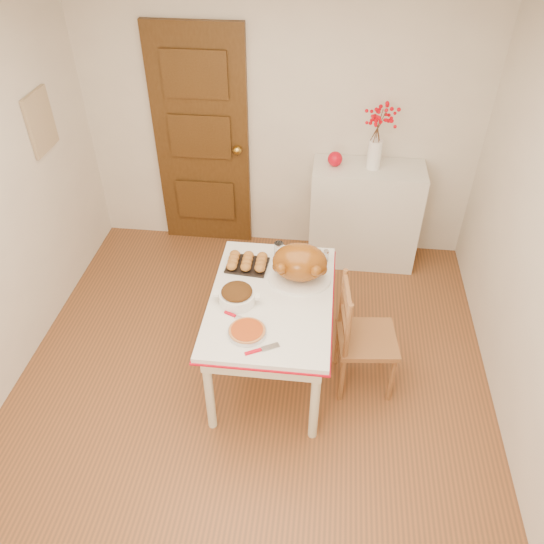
# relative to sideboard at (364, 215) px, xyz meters

# --- Properties ---
(floor) EXTENTS (3.50, 4.00, 0.00)m
(floor) POSITION_rel_sideboard_xyz_m (-0.80, -1.78, -0.48)
(floor) COLOR brown
(floor) RESTS_ON ground
(ceiling) EXTENTS (3.50, 4.00, 0.00)m
(ceiling) POSITION_rel_sideboard_xyz_m (-0.80, -1.78, 2.02)
(ceiling) COLOR white
(ceiling) RESTS_ON ground
(wall_back) EXTENTS (3.50, 0.00, 2.50)m
(wall_back) POSITION_rel_sideboard_xyz_m (-0.80, 0.22, 0.77)
(wall_back) COLOR beige
(wall_back) RESTS_ON ground
(door_back) EXTENTS (0.85, 0.06, 2.06)m
(door_back) POSITION_rel_sideboard_xyz_m (-1.50, 0.19, 0.55)
(door_back) COLOR #38210C
(door_back) RESTS_ON ground
(photo_board) EXTENTS (0.03, 0.35, 0.45)m
(photo_board) POSITION_rel_sideboard_xyz_m (-2.53, -0.58, 1.02)
(photo_board) COLOR tan
(photo_board) RESTS_ON ground
(sideboard) EXTENTS (0.97, 0.43, 0.97)m
(sideboard) POSITION_rel_sideboard_xyz_m (0.00, 0.00, 0.00)
(sideboard) COLOR silver
(sideboard) RESTS_ON floor
(kitchen_table) EXTENTS (0.85, 1.24, 0.74)m
(kitchen_table) POSITION_rel_sideboard_xyz_m (-0.68, -1.50, -0.11)
(kitchen_table) COLOR white
(kitchen_table) RESTS_ON floor
(chair_oak) EXTENTS (0.45, 0.45, 0.92)m
(chair_oak) POSITION_rel_sideboard_xyz_m (0.00, -1.52, -0.03)
(chair_oak) COLOR brown
(chair_oak) RESTS_ON floor
(berry_vase) EXTENTS (0.27, 0.27, 0.52)m
(berry_vase) POSITION_rel_sideboard_xyz_m (0.02, 0.00, 0.75)
(berry_vase) COLOR white
(berry_vase) RESTS_ON sideboard
(apple) EXTENTS (0.13, 0.13, 0.13)m
(apple) POSITION_rel_sideboard_xyz_m (-0.30, 0.00, 0.55)
(apple) COLOR red
(apple) RESTS_ON sideboard
(turkey_platter) EXTENTS (0.49, 0.42, 0.28)m
(turkey_platter) POSITION_rel_sideboard_xyz_m (-0.50, -1.30, 0.40)
(turkey_platter) COLOR brown
(turkey_platter) RESTS_ON kitchen_table
(pumpkin_pie) EXTENTS (0.30, 0.30, 0.05)m
(pumpkin_pie) POSITION_rel_sideboard_xyz_m (-0.79, -1.86, 0.28)
(pumpkin_pie) COLOR #A3390F
(pumpkin_pie) RESTS_ON kitchen_table
(stuffing_dish) EXTENTS (0.36, 0.32, 0.12)m
(stuffing_dish) POSITION_rel_sideboard_xyz_m (-0.90, -1.58, 0.32)
(stuffing_dish) COLOR #44260A
(stuffing_dish) RESTS_ON kitchen_table
(rolls_tray) EXTENTS (0.31, 0.25, 0.08)m
(rolls_tray) POSITION_rel_sideboard_xyz_m (-0.89, -1.19, 0.30)
(rolls_tray) COLOR #A65F24
(rolls_tray) RESTS_ON kitchen_table
(pie_server) EXTENTS (0.23, 0.16, 0.01)m
(pie_server) POSITION_rel_sideboard_xyz_m (-0.68, -1.99, 0.26)
(pie_server) COLOR silver
(pie_server) RESTS_ON kitchen_table
(carving_knife) EXTENTS (0.24, 0.14, 0.01)m
(carving_knife) POSITION_rel_sideboard_xyz_m (-0.85, -1.74, 0.26)
(carving_knife) COLOR silver
(carving_knife) RESTS_ON kitchen_table
(drinking_glass) EXTENTS (0.09, 0.09, 0.12)m
(drinking_glass) POSITION_rel_sideboard_xyz_m (-0.67, -1.04, 0.31)
(drinking_glass) COLOR white
(drinking_glass) RESTS_ON kitchen_table
(shaker_pair) EXTENTS (0.09, 0.04, 0.09)m
(shaker_pair) POSITION_rel_sideboard_xyz_m (-0.35, -1.06, 0.30)
(shaker_pair) COLOR white
(shaker_pair) RESTS_ON kitchen_table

